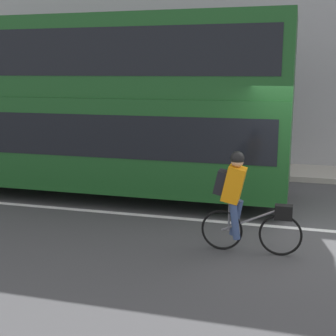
# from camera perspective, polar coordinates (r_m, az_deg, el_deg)

# --- Properties ---
(ground_plane) EXTENTS (80.00, 80.00, 0.00)m
(ground_plane) POSITION_cam_1_polar(r_m,az_deg,el_deg) (8.65, 17.70, -7.38)
(ground_plane) COLOR #424244
(road_center_line) EXTENTS (50.00, 0.14, 0.01)m
(road_center_line) POSITION_cam_1_polar(r_m,az_deg,el_deg) (8.72, 17.68, -7.20)
(road_center_line) COLOR silver
(road_center_line) RESTS_ON ground_plane
(sidewalk_curb) EXTENTS (60.00, 1.72, 0.14)m
(sidewalk_curb) POSITION_cam_1_polar(r_m,az_deg,el_deg) (13.08, 17.06, -0.62)
(sidewalk_curb) COLOR #A8A399
(sidewalk_curb) RESTS_ON ground_plane
(building_facade) EXTENTS (60.00, 0.30, 6.02)m
(building_facade) POSITION_cam_1_polar(r_m,az_deg,el_deg) (13.82, 17.71, 12.27)
(building_facade) COLOR #9E9EA3
(building_facade) RESTS_ON ground_plane
(bus) EXTENTS (10.45, 2.49, 3.83)m
(bus) POSITION_cam_1_polar(r_m,az_deg,el_deg) (11.00, -13.61, 8.19)
(bus) COLOR black
(bus) RESTS_ON ground_plane
(cyclist_on_bike) EXTENTS (1.54, 0.32, 1.58)m
(cyclist_on_bike) POSITION_cam_1_polar(r_m,az_deg,el_deg) (7.21, 8.86, -3.68)
(cyclist_on_bike) COLOR black
(cyclist_on_bike) RESTS_ON ground_plane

